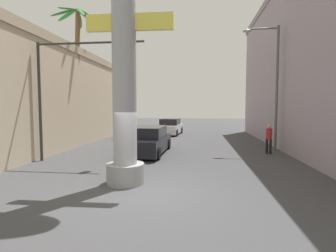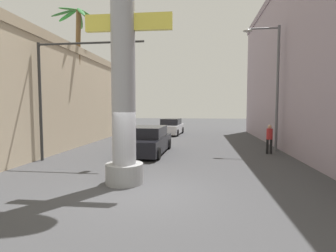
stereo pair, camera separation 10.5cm
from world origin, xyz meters
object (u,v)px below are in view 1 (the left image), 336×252
palm_tree_mid_left (77,56)px  palm_tree_far_left (121,90)px  neon_sign_pole (124,40)px  pedestrian_far_left (119,127)px  car_far (170,127)px  traffic_light_mast (71,77)px  car_lead (147,141)px  street_lamp (272,77)px  pedestrian_mid_right (269,137)px

palm_tree_mid_left → palm_tree_far_left: 9.75m
neon_sign_pole → pedestrian_far_left: 13.77m
car_far → traffic_light_mast: bearing=-104.1°
pedestrian_far_left → palm_tree_far_left: bearing=104.6°
traffic_light_mast → car_lead: traffic_light_mast is taller
palm_tree_mid_left → street_lamp: bearing=-2.5°
neon_sign_pole → car_lead: neon_sign_pole is taller
car_lead → palm_tree_far_left: palm_tree_far_left is taller
traffic_light_mast → palm_tree_mid_left: (-2.09, 4.97, 1.99)m
neon_sign_pole → car_far: size_ratio=2.44×
street_lamp → neon_sign_pole: bearing=-131.7°
car_far → palm_tree_far_left: 6.59m
street_lamp → palm_tree_far_left: size_ratio=1.07×
street_lamp → palm_tree_far_left: 16.06m
street_lamp → traffic_light_mast: 11.38m
neon_sign_pole → palm_tree_mid_left: 10.12m
neon_sign_pole → pedestrian_mid_right: neon_sign_pole is taller
street_lamp → traffic_light_mast: street_lamp is taller
traffic_light_mast → car_lead: bearing=39.8°
street_lamp → pedestrian_far_left: 12.53m
car_lead → pedestrian_far_left: pedestrian_far_left is taller
pedestrian_mid_right → palm_tree_mid_left: bearing=172.6°
car_far → street_lamp: bearing=-51.3°
street_lamp → car_lead: 8.37m
street_lamp → car_far: street_lamp is taller
traffic_light_mast → palm_tree_far_left: bearing=97.6°
palm_tree_far_left → neon_sign_pole: bearing=-72.7°
car_far → palm_tree_mid_left: palm_tree_mid_left is taller
palm_tree_far_left → pedestrian_far_left: 6.55m
street_lamp → pedestrian_mid_right: 3.66m
neon_sign_pole → car_lead: size_ratio=2.13×
neon_sign_pole → palm_tree_mid_left: neon_sign_pole is taller
neon_sign_pole → traffic_light_mast: (-3.61, 3.31, -0.82)m
neon_sign_pole → car_lead: 7.32m
car_lead → palm_tree_mid_left: 7.89m
car_lead → palm_tree_far_left: (-5.15, 11.91, 3.71)m
traffic_light_mast → palm_tree_far_left: 14.70m
car_far → palm_tree_mid_left: size_ratio=0.48×
street_lamp → car_lead: (-7.28, -1.74, -3.73)m
pedestrian_mid_right → palm_tree_far_left: bearing=137.2°
neon_sign_pole → street_lamp: size_ratio=1.45×
car_far → pedestrian_mid_right: size_ratio=2.66×
palm_tree_mid_left → car_far: bearing=56.9°
traffic_light_mast → car_lead: (3.20, 2.67, -3.39)m
palm_tree_mid_left → palm_tree_far_left: size_ratio=1.33×
car_far → pedestrian_mid_right: pedestrian_mid_right is taller
palm_tree_far_left → pedestrian_mid_right: 16.84m
pedestrian_mid_right → pedestrian_far_left: 12.18m
car_far → palm_tree_far_left: palm_tree_far_left is taller
car_lead → car_far: same height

